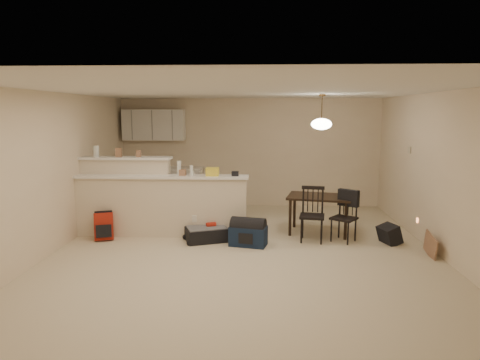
# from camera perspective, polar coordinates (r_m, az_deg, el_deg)

# --- Properties ---
(room) EXTENTS (7.00, 7.02, 2.50)m
(room) POSITION_cam_1_polar(r_m,az_deg,el_deg) (6.52, 0.59, 0.77)
(room) COLOR beige
(room) RESTS_ON ground
(breakfast_bar) EXTENTS (3.08, 0.58, 1.39)m
(breakfast_bar) POSITION_cam_1_polar(r_m,az_deg,el_deg) (7.85, -12.10, -2.78)
(breakfast_bar) COLOR beige
(breakfast_bar) RESTS_ON ground
(upper_cabinets) EXTENTS (1.40, 0.34, 0.70)m
(upper_cabinets) POSITION_cam_1_polar(r_m,az_deg,el_deg) (10.07, -11.41, 7.22)
(upper_cabinets) COLOR white
(upper_cabinets) RESTS_ON room
(kitchen_counter) EXTENTS (1.80, 0.60, 0.90)m
(kitchen_counter) POSITION_cam_1_polar(r_m,az_deg,el_deg) (10.04, -10.22, -1.08)
(kitchen_counter) COLOR white
(kitchen_counter) RESTS_ON ground
(thermostat) EXTENTS (0.02, 0.12, 0.12)m
(thermostat) POSITION_cam_1_polar(r_m,az_deg,el_deg) (8.48, 21.64, 3.75)
(thermostat) COLOR beige
(thermostat) RESTS_ON room
(jar) EXTENTS (0.10, 0.10, 0.20)m
(jar) POSITION_cam_1_polar(r_m,az_deg,el_deg) (8.15, -18.64, 3.65)
(jar) COLOR silver
(jar) RESTS_ON breakfast_bar
(cereal_box) EXTENTS (0.10, 0.07, 0.16)m
(cereal_box) POSITION_cam_1_polar(r_m,az_deg,el_deg) (8.01, -15.88, 3.55)
(cereal_box) COLOR #9B6D50
(cereal_box) RESTS_ON breakfast_bar
(small_box) EXTENTS (0.08, 0.06, 0.12)m
(small_box) POSITION_cam_1_polar(r_m,az_deg,el_deg) (7.91, -13.37, 3.44)
(small_box) COLOR #9B6D50
(small_box) RESTS_ON breakfast_bar
(bottle_a) EXTENTS (0.07, 0.07, 0.26)m
(bottle_a) POSITION_cam_1_polar(r_m,az_deg,el_deg) (7.54, -8.13, 1.57)
(bottle_a) COLOR silver
(bottle_a) RESTS_ON breakfast_bar
(bottle_b) EXTENTS (0.06, 0.06, 0.18)m
(bottle_b) POSITION_cam_1_polar(r_m,az_deg,el_deg) (7.51, -6.48, 1.27)
(bottle_b) COLOR silver
(bottle_b) RESTS_ON breakfast_bar
(bag_lump) EXTENTS (0.22, 0.18, 0.14)m
(bag_lump) POSITION_cam_1_polar(r_m,az_deg,el_deg) (7.46, -3.69, 1.10)
(bag_lump) COLOR #9B6D50
(bag_lump) RESTS_ON breakfast_bar
(pouch) EXTENTS (0.12, 0.10, 0.08)m
(pouch) POSITION_cam_1_polar(r_m,az_deg,el_deg) (7.43, -0.65, 0.86)
(pouch) COLOR #9B6D50
(pouch) RESTS_ON breakfast_bar
(extra_item_x) EXTENTS (0.12, 0.10, 0.11)m
(extra_item_x) POSITION_cam_1_polar(r_m,az_deg,el_deg) (7.54, -7.67, 1.00)
(extra_item_x) COLOR #9B6D50
(extra_item_x) RESTS_ON breakfast_bar
(dining_table) EXTENTS (1.24, 0.95, 0.69)m
(dining_table) POSITION_cam_1_polar(r_m,az_deg,el_deg) (7.87, 10.51, -2.68)
(dining_table) COLOR black
(dining_table) RESTS_ON ground
(pendant_lamp) EXTENTS (0.36, 0.36, 0.62)m
(pendant_lamp) POSITION_cam_1_polar(r_m,az_deg,el_deg) (7.71, 10.80, 7.41)
(pendant_lamp) COLOR brown
(pendant_lamp) RESTS_ON room
(dining_chair_near) EXTENTS (0.46, 0.45, 0.93)m
(dining_chair_near) POSITION_cam_1_polar(r_m,az_deg,el_deg) (7.38, 9.59, -4.58)
(dining_chair_near) COLOR black
(dining_chair_near) RESTS_ON ground
(dining_chair_far) EXTENTS (0.52, 0.51, 0.86)m
(dining_chair_far) POSITION_cam_1_polar(r_m,az_deg,el_deg) (7.49, 13.68, -4.80)
(dining_chair_far) COLOR black
(dining_chair_far) RESTS_ON ground
(suitcase) EXTENTS (0.80, 0.66, 0.23)m
(suitcase) POSITION_cam_1_polar(r_m,az_deg,el_deg) (7.41, -4.47, -7.23)
(suitcase) COLOR black
(suitcase) RESTS_ON ground
(red_backpack) EXTENTS (0.36, 0.28, 0.47)m
(red_backpack) POSITION_cam_1_polar(r_m,az_deg,el_deg) (7.80, -17.70, -5.91)
(red_backpack) COLOR #AD2113
(red_backpack) RESTS_ON ground
(navy_duffel) EXTENTS (0.65, 0.45, 0.33)m
(navy_duffel) POSITION_cam_1_polar(r_m,az_deg,el_deg) (7.13, 1.10, -7.46)
(navy_duffel) COLOR #12213A
(navy_duffel) RESTS_ON ground
(black_daypack) EXTENTS (0.34, 0.41, 0.31)m
(black_daypack) POSITION_cam_1_polar(r_m,az_deg,el_deg) (7.66, 19.30, -6.88)
(black_daypack) COLOR black
(black_daypack) RESTS_ON ground
(cardboard_sheet) EXTENTS (0.02, 0.45, 0.34)m
(cardboard_sheet) POSITION_cam_1_polar(r_m,az_deg,el_deg) (7.21, 24.07, -8.00)
(cardboard_sheet) COLOR #9B6D50
(cardboard_sheet) RESTS_ON ground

